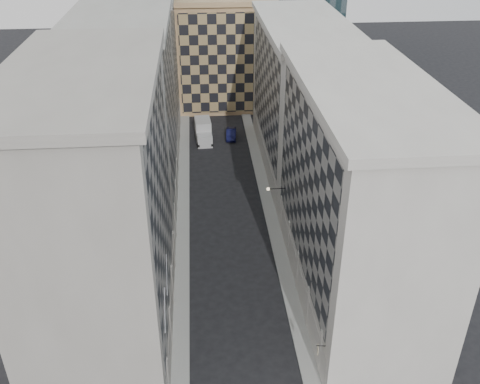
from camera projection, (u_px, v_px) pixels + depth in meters
sidewalk_west at (183, 212)px, 64.70m from camera, size 1.50×100.00×0.15m
sidewalk_east at (269, 208)px, 65.45m from camera, size 1.50×100.00×0.15m
bldg_left_a at (101, 216)px, 42.03m from camera, size 10.80×22.80×23.70m
bldg_left_b at (129, 117)px, 61.29m from camera, size 10.80×22.80×22.70m
bldg_left_c at (144, 66)px, 80.56m from camera, size 10.80×22.80×21.70m
bldg_right_a at (356, 195)px, 47.79m from camera, size 10.80×26.80×20.70m
bldg_right_b at (301, 97)px, 71.36m from camera, size 10.80×28.80×19.70m
tan_block at (224, 50)px, 93.32m from camera, size 16.80×14.80×18.80m
flagpoles_left at (166, 292)px, 39.96m from camera, size 0.10×6.33×2.33m
bracket_lamp at (270, 189)px, 57.15m from camera, size 1.98×0.36×0.36m
box_truck at (203, 132)px, 82.47m from camera, size 2.68×5.87×3.15m
dark_car at (231, 134)px, 83.47m from camera, size 1.86×4.40×1.41m
shop_sign at (318, 349)px, 40.53m from camera, size 0.72×0.63×0.70m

